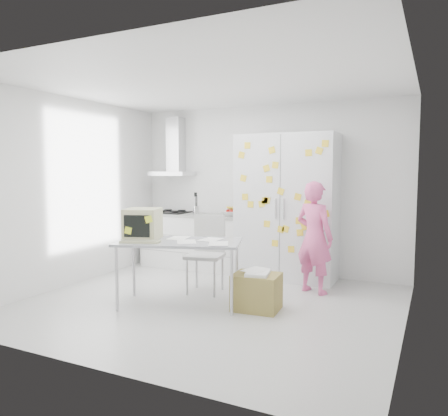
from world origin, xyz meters
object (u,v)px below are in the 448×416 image
at_px(chair, 207,249).
at_px(cardboard_box, 257,291).
at_px(desk, 156,232).
at_px(person, 314,237).

distance_m(chair, cardboard_box, 1.09).
distance_m(desk, chair, 0.89).
distance_m(person, cardboard_box, 1.23).
bearing_deg(cardboard_box, person, 67.52).
bearing_deg(person, desk, 59.65).
relative_size(person, cardboard_box, 2.65).
bearing_deg(person, chair, 43.12).
xyz_separation_m(desk, chair, (0.30, 0.78, -0.31)).
relative_size(desk, cardboard_box, 2.88).
bearing_deg(chair, desk, -121.23).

